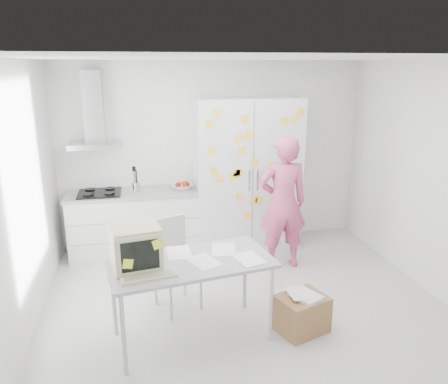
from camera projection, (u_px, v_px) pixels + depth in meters
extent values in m
cube|color=silver|center=(244.00, 304.00, 5.02)|extent=(4.50, 4.00, 0.02)
cube|color=white|center=(213.00, 154.00, 6.52)|extent=(4.50, 0.02, 2.70)
cube|color=white|center=(19.00, 204.00, 4.21)|extent=(0.02, 4.00, 2.70)
cube|color=white|center=(433.00, 180.00, 5.06)|extent=(0.02, 4.00, 2.70)
cube|color=white|center=(247.00, 58.00, 4.26)|extent=(4.50, 4.00, 0.02)
cube|color=white|center=(135.00, 224.00, 6.26)|extent=(1.80, 0.60, 0.88)
cube|color=gray|center=(134.00, 222.00, 5.94)|extent=(1.76, 0.01, 0.01)
cube|color=gray|center=(135.00, 241.00, 6.02)|extent=(1.76, 0.01, 0.01)
cube|color=#9E9E99|center=(133.00, 193.00, 6.13)|extent=(1.84, 0.63, 0.04)
cube|color=black|center=(100.00, 193.00, 6.04)|extent=(0.58, 0.50, 0.03)
cylinder|color=black|center=(88.00, 194.00, 5.89)|extent=(0.14, 0.14, 0.02)
cylinder|color=black|center=(109.00, 193.00, 5.95)|extent=(0.14, 0.14, 0.02)
cylinder|color=black|center=(90.00, 190.00, 6.12)|extent=(0.14, 0.14, 0.02)
cylinder|color=black|center=(110.00, 188.00, 6.17)|extent=(0.14, 0.14, 0.02)
cylinder|color=silver|center=(136.00, 187.00, 6.12)|extent=(0.10, 0.10, 0.14)
cylinder|color=black|center=(135.00, 180.00, 6.10)|extent=(0.01, 0.01, 0.30)
cylinder|color=black|center=(137.00, 180.00, 6.08)|extent=(0.01, 0.01, 0.30)
cylinder|color=black|center=(136.00, 180.00, 6.11)|extent=(0.01, 0.01, 0.30)
cube|color=black|center=(134.00, 169.00, 6.05)|extent=(0.05, 0.01, 0.07)
imported|color=white|center=(182.00, 187.00, 6.25)|extent=(0.31, 0.31, 0.08)
sphere|color=#B2140F|center=(178.00, 185.00, 6.25)|extent=(0.08, 0.08, 0.08)
sphere|color=#B2140F|center=(185.00, 186.00, 6.20)|extent=(0.08, 0.08, 0.08)
sphere|color=#B2140F|center=(187.00, 184.00, 6.29)|extent=(0.08, 0.08, 0.08)
cylinder|color=yellow|center=(181.00, 182.00, 6.24)|extent=(0.09, 0.17, 0.10)
cylinder|color=yellow|center=(182.00, 181.00, 6.25)|extent=(0.04, 0.17, 0.10)
cylinder|color=yellow|center=(184.00, 181.00, 6.25)|extent=(0.08, 0.17, 0.10)
cube|color=silver|center=(96.00, 145.00, 5.90)|extent=(0.70, 0.48, 0.07)
cube|color=silver|center=(94.00, 106.00, 5.87)|extent=(0.26, 0.24, 0.95)
cube|color=silver|center=(247.00, 174.00, 6.37)|extent=(1.50, 0.65, 2.20)
cube|color=slate|center=(253.00, 180.00, 6.06)|extent=(0.01, 0.01, 2.16)
cube|color=silver|center=(249.00, 180.00, 6.04)|extent=(0.02, 0.02, 0.30)
cube|color=silver|center=(257.00, 180.00, 6.06)|extent=(0.02, 0.02, 0.30)
cube|color=yellow|center=(284.00, 121.00, 5.91)|extent=(0.10, 0.00, 0.10)
cube|color=yellow|center=(294.00, 119.00, 5.93)|extent=(0.12, 0.00, 0.12)
cube|color=yellow|center=(298.00, 181.00, 6.20)|extent=(0.12, 0.00, 0.12)
cube|color=yellow|center=(237.00, 173.00, 5.98)|extent=(0.10, 0.00, 0.10)
cube|color=yellow|center=(254.00, 162.00, 5.99)|extent=(0.12, 0.00, 0.12)
cube|color=yellow|center=(278.00, 195.00, 6.19)|extent=(0.12, 0.00, 0.12)
cube|color=yellow|center=(239.00, 197.00, 6.08)|extent=(0.10, 0.00, 0.10)
cube|color=yellow|center=(245.00, 119.00, 5.79)|extent=(0.12, 0.00, 0.12)
cube|color=yellow|center=(259.00, 200.00, 6.15)|extent=(0.12, 0.00, 0.12)
cube|color=yellow|center=(281.00, 172.00, 6.11)|extent=(0.12, 0.00, 0.12)
cube|color=yellow|center=(273.00, 190.00, 6.15)|extent=(0.10, 0.00, 0.10)
cube|color=yellow|center=(239.00, 138.00, 5.85)|extent=(0.12, 0.00, 0.12)
cube|color=yellow|center=(221.00, 178.00, 5.95)|extent=(0.10, 0.00, 0.10)
cube|color=yellow|center=(214.00, 171.00, 5.91)|extent=(0.10, 0.00, 0.10)
cube|color=yellow|center=(209.00, 124.00, 5.72)|extent=(0.11, 0.00, 0.11)
cube|color=yellow|center=(248.00, 215.00, 6.19)|extent=(0.10, 0.00, 0.10)
cube|color=yellow|center=(239.00, 172.00, 5.98)|extent=(0.11, 0.00, 0.11)
cube|color=yellow|center=(288.00, 212.00, 6.30)|extent=(0.11, 0.00, 0.11)
cube|color=yellow|center=(300.00, 112.00, 5.92)|extent=(0.10, 0.00, 0.10)
cube|color=yellow|center=(242.00, 150.00, 5.90)|extent=(0.10, 0.00, 0.10)
cube|color=yellow|center=(233.00, 177.00, 5.98)|extent=(0.11, 0.00, 0.11)
cube|color=yellow|center=(264.00, 219.00, 6.25)|extent=(0.10, 0.00, 0.10)
cube|color=yellow|center=(216.00, 113.00, 5.70)|extent=(0.10, 0.00, 0.10)
cube|color=yellow|center=(212.00, 150.00, 5.82)|extent=(0.12, 0.00, 0.12)
cube|color=yellow|center=(273.00, 201.00, 6.21)|extent=(0.11, 0.00, 0.11)
cube|color=yellow|center=(248.00, 135.00, 5.86)|extent=(0.11, 0.00, 0.11)
cube|color=yellow|center=(272.00, 166.00, 6.05)|extent=(0.11, 0.00, 0.11)
cube|color=yellow|center=(254.00, 201.00, 6.14)|extent=(0.11, 0.00, 0.11)
imported|color=#CC4F7F|center=(283.00, 203.00, 5.72)|extent=(0.66, 0.44, 1.79)
cube|color=#9DA0A8|center=(191.00, 262.00, 4.17)|extent=(1.66, 1.03, 0.03)
cylinder|color=#B3B2B7|center=(123.00, 335.00, 3.75)|extent=(0.05, 0.05, 0.80)
cylinder|color=#B3B2B7|center=(271.00, 304.00, 4.24)|extent=(0.05, 0.05, 0.80)
cylinder|color=#B3B2B7|center=(114.00, 299.00, 4.33)|extent=(0.05, 0.05, 0.80)
cylinder|color=#B3B2B7|center=(245.00, 275.00, 4.82)|extent=(0.05, 0.05, 0.80)
cube|color=beige|center=(135.00, 245.00, 4.02)|extent=(0.49, 0.51, 0.40)
cube|color=beige|center=(140.00, 255.00, 3.81)|extent=(0.40, 0.09, 0.36)
cube|color=black|center=(140.00, 256.00, 3.80)|extent=(0.33, 0.06, 0.28)
cube|color=#EEFC2D|center=(128.00, 264.00, 3.77)|extent=(0.10, 0.02, 0.10)
cube|color=#EEFC2D|center=(158.00, 244.00, 3.82)|extent=(0.10, 0.02, 0.11)
cube|color=beige|center=(149.00, 276.00, 3.83)|extent=(0.51, 0.25, 0.03)
cube|color=gray|center=(149.00, 275.00, 3.82)|extent=(0.46, 0.19, 0.01)
cube|color=white|center=(204.00, 261.00, 4.15)|extent=(0.35, 0.40, 0.00)
cube|color=white|center=(224.00, 249.00, 4.42)|extent=(0.29, 0.37, 0.00)
cube|color=white|center=(249.00, 259.00, 4.20)|extent=(0.31, 0.38, 0.00)
cube|color=white|center=(179.00, 252.00, 4.34)|extent=(0.24, 0.33, 0.00)
cube|color=beige|center=(177.00, 268.00, 4.80)|extent=(0.60, 0.60, 0.04)
cube|color=beige|center=(168.00, 238.00, 4.89)|extent=(0.42, 0.20, 0.50)
cylinder|color=#B8BABE|center=(171.00, 300.00, 4.63)|extent=(0.04, 0.04, 0.47)
cylinder|color=#B8BABE|center=(201.00, 291.00, 4.83)|extent=(0.04, 0.04, 0.47)
cylinder|color=#B8BABE|center=(156.00, 286.00, 4.92)|extent=(0.04, 0.04, 0.47)
cylinder|color=#B8BABE|center=(184.00, 278.00, 5.12)|extent=(0.04, 0.04, 0.47)
cube|color=olive|center=(302.00, 314.00, 4.46)|extent=(0.58, 0.52, 0.38)
cube|color=silver|center=(306.00, 296.00, 4.40)|extent=(0.34, 0.38, 0.03)
cube|color=silver|center=(298.00, 293.00, 4.42)|extent=(0.21, 0.29, 0.00)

